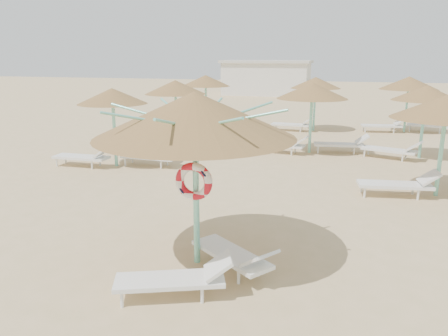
# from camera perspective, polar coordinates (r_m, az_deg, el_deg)

# --- Properties ---
(ground) EXTENTS (120.00, 120.00, 0.00)m
(ground) POSITION_cam_1_polar(r_m,az_deg,el_deg) (8.30, -0.21, -11.72)
(ground) COLOR tan
(ground) RESTS_ON ground
(main_palapa) EXTENTS (3.45, 3.45, 3.09)m
(main_palapa) POSITION_cam_1_polar(r_m,az_deg,el_deg) (7.40, -3.84, 6.87)
(main_palapa) COLOR #7EDBC2
(main_palapa) RESTS_ON ground
(lounger_main_a) EXTENTS (1.89, 1.19, 0.66)m
(lounger_main_a) POSITION_cam_1_polar(r_m,az_deg,el_deg) (7.02, -6.08, -14.11)
(lounger_main_a) COLOR white
(lounger_main_a) RESTS_ON ground
(lounger_main_b) EXTENTS (1.77, 1.50, 0.66)m
(lounger_main_b) POSITION_cam_1_polar(r_m,az_deg,el_deg) (7.71, 1.49, -11.29)
(lounger_main_b) COLOR white
(lounger_main_b) RESTS_ON ground
(palapa_field) EXTENTS (19.38, 13.74, 2.71)m
(palapa_field) POSITION_cam_1_polar(r_m,az_deg,el_deg) (17.51, 16.30, 9.42)
(palapa_field) COLOR #7EDBC2
(palapa_field) RESTS_ON ground
(service_hut) EXTENTS (8.40, 4.40, 3.25)m
(service_hut) POSITION_cam_1_polar(r_m,az_deg,el_deg) (42.97, 5.58, 11.69)
(service_hut) COLOR silver
(service_hut) RESTS_ON ground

